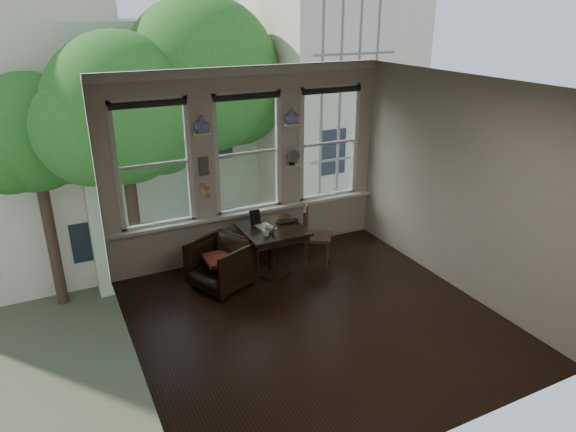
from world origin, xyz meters
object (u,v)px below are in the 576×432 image
armchair_left (221,264)px  side_chair_right (318,236)px  laptop (288,223)px  table (273,251)px  mug (266,233)px

armchair_left → side_chair_right: 1.62m
laptop → armchair_left: bearing=-169.5°
table → mug: size_ratio=8.95×
side_chair_right → laptop: bearing=120.0°
side_chair_right → mug: bearing=137.4°
side_chair_right → mug: side_chair_right is taller
armchair_left → side_chair_right: (1.62, 0.05, 0.10)m
table → armchair_left: 0.84m
armchair_left → side_chair_right: bearing=67.6°
table → side_chair_right: 0.78m
side_chair_right → laptop: 0.58m
table → armchair_left: bearing=-176.6°
table → side_chair_right: size_ratio=0.98×
table → mug: mug is taller
table → laptop: 0.48m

